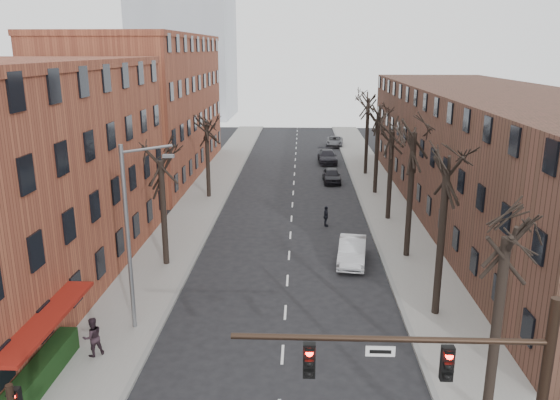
# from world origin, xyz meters

# --- Properties ---
(sidewalk_left) EXTENTS (4.00, 90.00, 0.15)m
(sidewalk_left) POSITION_xyz_m (-8.00, 35.00, 0.07)
(sidewalk_left) COLOR gray
(sidewalk_left) RESTS_ON ground
(sidewalk_right) EXTENTS (4.00, 90.00, 0.15)m
(sidewalk_right) POSITION_xyz_m (8.00, 35.00, 0.07)
(sidewalk_right) COLOR gray
(sidewalk_right) RESTS_ON ground
(building_left_far) EXTENTS (12.00, 28.00, 14.00)m
(building_left_far) POSITION_xyz_m (-16.00, 44.00, 7.00)
(building_left_far) COLOR brown
(building_left_far) RESTS_ON ground
(building_right) EXTENTS (12.00, 50.00, 10.00)m
(building_right) POSITION_xyz_m (16.00, 30.00, 5.00)
(building_right) COLOR #4E2E24
(building_right) RESTS_ON ground
(awning_left) EXTENTS (1.20, 7.00, 0.15)m
(awning_left) POSITION_xyz_m (-9.40, 6.00, 0.00)
(awning_left) COLOR maroon
(awning_left) RESTS_ON ground
(hedge) EXTENTS (0.80, 6.00, 1.00)m
(hedge) POSITION_xyz_m (-9.50, 5.00, 0.65)
(hedge) COLOR #183713
(hedge) RESTS_ON sidewalk_left
(tree_right_b) EXTENTS (5.20, 5.20, 10.80)m
(tree_right_b) POSITION_xyz_m (7.60, 12.00, 0.00)
(tree_right_b) COLOR black
(tree_right_b) RESTS_ON ground
(tree_right_c) EXTENTS (5.20, 5.20, 11.60)m
(tree_right_c) POSITION_xyz_m (7.60, 20.00, 0.00)
(tree_right_c) COLOR black
(tree_right_c) RESTS_ON ground
(tree_right_d) EXTENTS (5.20, 5.20, 10.00)m
(tree_right_d) POSITION_xyz_m (7.60, 28.00, 0.00)
(tree_right_d) COLOR black
(tree_right_d) RESTS_ON ground
(tree_right_e) EXTENTS (5.20, 5.20, 10.80)m
(tree_right_e) POSITION_xyz_m (7.60, 36.00, 0.00)
(tree_right_e) COLOR black
(tree_right_e) RESTS_ON ground
(tree_right_f) EXTENTS (5.20, 5.20, 11.60)m
(tree_right_f) POSITION_xyz_m (7.60, 44.00, 0.00)
(tree_right_f) COLOR black
(tree_right_f) RESTS_ON ground
(tree_left_a) EXTENTS (5.20, 5.20, 9.50)m
(tree_left_a) POSITION_xyz_m (-7.60, 18.00, 0.00)
(tree_left_a) COLOR black
(tree_left_a) RESTS_ON ground
(tree_left_b) EXTENTS (5.20, 5.20, 9.50)m
(tree_left_b) POSITION_xyz_m (-7.60, 34.00, 0.00)
(tree_left_b) COLOR black
(tree_left_b) RESTS_ON ground
(signal_mast_arm) EXTENTS (8.14, 0.30, 7.20)m
(signal_mast_arm) POSITION_xyz_m (5.45, -1.00, 4.40)
(signal_mast_arm) COLOR black
(signal_mast_arm) RESTS_ON ground
(streetlight) EXTENTS (2.45, 0.22, 9.03)m
(streetlight) POSITION_xyz_m (-7.03, 10.00, 5.01)
(streetlight) COLOR slate
(streetlight) RESTS_ON ground
(silver_sedan) EXTENTS (2.25, 4.91, 1.56)m
(silver_sedan) POSITION_xyz_m (4.00, 18.94, 0.78)
(silver_sedan) COLOR #AAACB1
(silver_sedan) RESTS_ON ground
(parked_car_near) EXTENTS (1.84, 4.28, 1.44)m
(parked_car_near) POSITION_xyz_m (3.80, 40.42, 0.72)
(parked_car_near) COLOR black
(parked_car_near) RESTS_ON ground
(parked_car_mid) EXTENTS (2.31, 5.27, 1.51)m
(parked_car_mid) POSITION_xyz_m (3.80, 50.20, 0.75)
(parked_car_mid) COLOR black
(parked_car_mid) RESTS_ON ground
(parked_car_far) EXTENTS (2.60, 4.94, 1.33)m
(parked_car_far) POSITION_xyz_m (5.30, 61.75, 0.66)
(parked_car_far) COLOR #55565C
(parked_car_far) RESTS_ON ground
(pedestrian_b) EXTENTS (1.09, 1.06, 1.77)m
(pedestrian_b) POSITION_xyz_m (-8.20, 7.39, 1.03)
(pedestrian_b) COLOR black
(pedestrian_b) RESTS_ON sidewalk_left
(pedestrian_crossing) EXTENTS (0.51, 0.97, 1.58)m
(pedestrian_crossing) POSITION_xyz_m (2.65, 26.19, 0.79)
(pedestrian_crossing) COLOR black
(pedestrian_crossing) RESTS_ON ground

